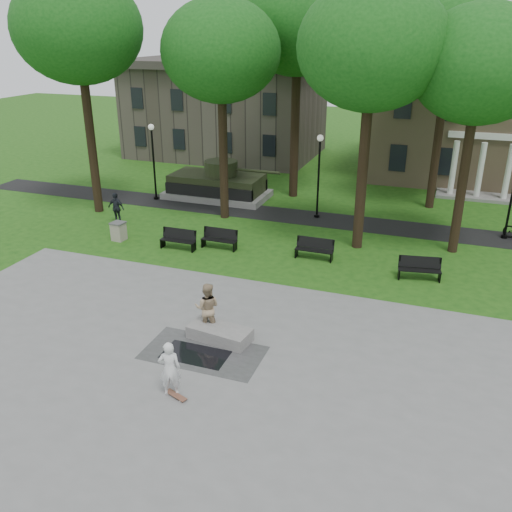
% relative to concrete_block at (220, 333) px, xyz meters
% --- Properties ---
extents(ground, '(120.00, 120.00, 0.00)m').
position_rel_concrete_block_xyz_m(ground, '(-0.54, 1.87, -0.24)').
color(ground, '#1B4A11').
rests_on(ground, ground).
extents(plaza, '(22.00, 16.00, 0.02)m').
position_rel_concrete_block_xyz_m(plaza, '(-0.54, -3.13, -0.23)').
color(plaza, gray).
rests_on(plaza, ground).
extents(footpath, '(44.00, 2.60, 0.01)m').
position_rel_concrete_block_xyz_m(footpath, '(-0.54, 13.87, -0.24)').
color(footpath, black).
rests_on(footpath, ground).
extents(building_right, '(17.00, 12.00, 8.60)m').
position_rel_concrete_block_xyz_m(building_right, '(9.46, 27.87, 4.10)').
color(building_right, '#9E8460').
rests_on(building_right, ground).
extents(building_left, '(15.00, 10.00, 7.20)m').
position_rel_concrete_block_xyz_m(building_left, '(-11.54, 28.37, 3.35)').
color(building_left, '#4C443D').
rests_on(building_left, ground).
extents(tree_0, '(6.80, 6.80, 12.97)m').
position_rel_concrete_block_xyz_m(tree_0, '(-12.54, 10.87, 9.78)').
color(tree_0, black).
rests_on(tree_0, ground).
extents(tree_1, '(6.20, 6.20, 11.63)m').
position_rel_concrete_block_xyz_m(tree_1, '(-5.04, 12.37, 8.71)').
color(tree_1, black).
rests_on(tree_1, ground).
extents(tree_2, '(6.60, 6.60, 12.16)m').
position_rel_concrete_block_xyz_m(tree_2, '(2.96, 10.37, 9.07)').
color(tree_2, black).
rests_on(tree_2, ground).
extents(tree_3, '(6.00, 6.00, 11.19)m').
position_rel_concrete_block_xyz_m(tree_3, '(7.46, 11.37, 8.35)').
color(tree_3, black).
rests_on(tree_3, ground).
extents(tree_4, '(7.20, 7.20, 13.50)m').
position_rel_concrete_block_xyz_m(tree_4, '(-2.54, 17.87, 10.15)').
color(tree_4, black).
rests_on(tree_4, ground).
extents(tree_5, '(6.40, 6.40, 12.44)m').
position_rel_concrete_block_xyz_m(tree_5, '(5.96, 18.37, 9.42)').
color(tree_5, black).
rests_on(tree_5, ground).
extents(lamp_left, '(0.36, 0.36, 4.73)m').
position_rel_concrete_block_xyz_m(lamp_left, '(-10.54, 14.17, 2.55)').
color(lamp_left, black).
rests_on(lamp_left, ground).
extents(lamp_mid, '(0.36, 0.36, 4.73)m').
position_rel_concrete_block_xyz_m(lamp_mid, '(-0.04, 14.17, 2.55)').
color(lamp_mid, black).
rests_on(lamp_mid, ground).
extents(tank_monument, '(7.45, 3.40, 2.40)m').
position_rel_concrete_block_xyz_m(tank_monument, '(-7.00, 15.87, 0.61)').
color(tank_monument, gray).
rests_on(tank_monument, ground).
extents(puddle, '(2.20, 1.20, 0.00)m').
position_rel_concrete_block_xyz_m(puddle, '(-0.37, -1.20, -0.22)').
color(puddle, black).
rests_on(puddle, plaza).
extents(concrete_block, '(2.31, 1.28, 0.45)m').
position_rel_concrete_block_xyz_m(concrete_block, '(0.00, 0.00, 0.00)').
color(concrete_block, gray).
rests_on(concrete_block, plaza).
extents(skateboard, '(0.80, 0.46, 0.07)m').
position_rel_concrete_block_xyz_m(skateboard, '(0.07, -3.43, -0.19)').
color(skateboard, brown).
rests_on(skateboard, plaza).
extents(skateboarder, '(0.77, 0.66, 1.77)m').
position_rel_concrete_block_xyz_m(skateboarder, '(-0.13, -3.34, 0.66)').
color(skateboarder, silver).
rests_on(skateboarder, plaza).
extents(friend_watching, '(1.05, 0.91, 1.87)m').
position_rel_concrete_block_xyz_m(friend_watching, '(-0.62, 0.36, 0.71)').
color(friend_watching, tan).
rests_on(friend_watching, plaza).
extents(pedestrian_walker, '(1.06, 0.52, 1.76)m').
position_rel_concrete_block_xyz_m(pedestrian_walker, '(-10.29, 9.36, 0.63)').
color(pedestrian_walker, '#1F222A').
rests_on(pedestrian_walker, ground).
extents(park_bench_0, '(1.80, 0.53, 1.00)m').
position_rel_concrete_block_xyz_m(park_bench_0, '(-5.28, 7.13, 0.28)').
color(park_bench_0, black).
rests_on(park_bench_0, ground).
extents(park_bench_1, '(1.80, 0.53, 1.00)m').
position_rel_concrete_block_xyz_m(park_bench_1, '(-3.41, 7.88, 0.28)').
color(park_bench_1, black).
rests_on(park_bench_1, ground).
extents(park_bench_2, '(1.80, 0.52, 1.00)m').
position_rel_concrete_block_xyz_m(park_bench_2, '(1.32, 8.19, 0.28)').
color(park_bench_2, black).
rests_on(park_bench_2, ground).
extents(park_bench_3, '(1.85, 0.83, 1.00)m').
position_rel_concrete_block_xyz_m(park_bench_3, '(6.17, 7.52, 0.28)').
color(park_bench_3, black).
rests_on(park_bench_3, ground).
extents(trash_bin, '(0.71, 0.71, 0.96)m').
position_rel_concrete_block_xyz_m(trash_bin, '(-8.72, 7.14, 0.24)').
color(trash_bin, '#9E9582').
rests_on(trash_bin, ground).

